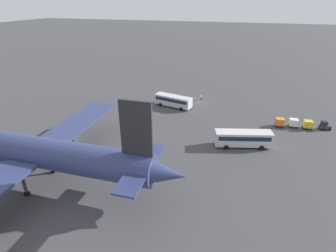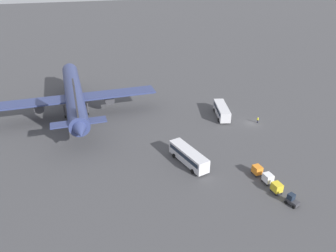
# 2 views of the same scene
# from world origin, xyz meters

# --- Properties ---
(ground_plane) EXTENTS (600.00, 600.00, 0.00)m
(ground_plane) POSITION_xyz_m (0.00, 0.00, 0.00)
(ground_plane) COLOR #424244
(airplane) EXTENTS (52.84, 45.67, 16.53)m
(airplane) POSITION_xyz_m (19.83, 45.56, 6.21)
(airplane) COLOR navy
(airplane) RESTS_ON ground
(shuttle_bus_near) EXTENTS (11.09, 5.24, 3.26)m
(shuttle_bus_near) POSITION_xyz_m (6.46, 5.94, 1.95)
(shuttle_bus_near) COLOR silver
(shuttle_bus_near) RESTS_ON ground
(shuttle_bus_far) EXTENTS (11.88, 5.69, 3.38)m
(shuttle_bus_far) POSITION_xyz_m (-13.40, 23.19, 2.02)
(shuttle_bus_far) COLOR silver
(shuttle_bus_far) RESTS_ON ground
(baggage_tug) EXTENTS (2.68, 2.25, 2.10)m
(baggage_tug) POSITION_xyz_m (-31.55, 9.60, 0.94)
(baggage_tug) COLOR #333338
(baggage_tug) RESTS_ON ground
(worker_person) EXTENTS (0.38, 0.38, 1.74)m
(worker_person) POSITION_xyz_m (-0.19, -1.80, 0.87)
(worker_person) COLOR #1E1E2D
(worker_person) RESTS_ON ground
(cargo_cart_yellow) EXTENTS (2.13, 1.84, 2.06)m
(cargo_cart_yellow) POSITION_xyz_m (-27.78, 10.35, 1.19)
(cargo_cart_yellow) COLOR #38383D
(cargo_cart_yellow) RESTS_ON ground
(cargo_cart_white) EXTENTS (2.13, 1.84, 2.06)m
(cargo_cart_white) POSITION_xyz_m (-24.65, 10.35, 1.19)
(cargo_cart_white) COLOR #38383D
(cargo_cart_white) RESTS_ON ground
(cargo_cart_orange) EXTENTS (2.13, 1.84, 2.06)m
(cargo_cart_orange) POSITION_xyz_m (-21.52, 10.94, 1.19)
(cargo_cart_orange) COLOR #38383D
(cargo_cart_orange) RESTS_ON ground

